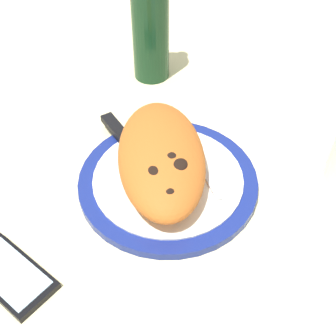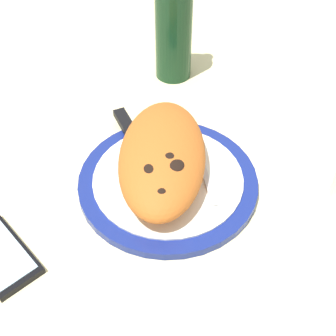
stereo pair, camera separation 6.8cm
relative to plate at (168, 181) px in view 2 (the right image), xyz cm
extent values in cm
cube|color=beige|center=(0.00, 0.00, -2.29)|extent=(150.00, 150.00, 3.00)
cylinder|color=navy|center=(0.00, 0.00, -0.11)|extent=(27.25, 27.25, 1.36)
cylinder|color=white|center=(0.00, 0.00, 0.72)|extent=(22.78, 22.78, 0.30)
ellipsoid|color=#C16023|center=(1.07, 0.89, 4.21)|extent=(24.72, 13.17, 6.68)
ellipsoid|color=black|center=(-3.19, -0.89, 6.74)|extent=(3.34, 3.33, 1.05)
ellipsoid|color=black|center=(-0.62, -0.91, 6.90)|extent=(2.95, 2.73, 0.84)
ellipsoid|color=black|center=(-7.25, 0.65, 6.29)|extent=(2.19, 2.12, 0.67)
ellipsoid|color=black|center=(-3.93, 2.23, 6.74)|extent=(3.03, 2.57, 0.97)
ellipsoid|color=black|center=(-1.71, 0.05, 6.95)|extent=(2.92, 2.73, 0.99)
cube|color=silver|center=(-0.34, -5.71, 1.07)|extent=(11.08, 3.17, 0.40)
cube|color=silver|center=(7.06, -4.16, 1.07)|extent=(4.37, 2.97, 0.40)
cube|color=silver|center=(-0.70, 1.59, 1.07)|extent=(13.74, 7.76, 0.40)
cube|color=black|center=(10.27, 6.91, 1.47)|extent=(9.77, 6.11, 1.20)
cube|color=black|center=(-13.81, 21.91, -0.29)|extent=(13.25, 13.16, 1.00)
cylinder|color=#14381E|center=(29.56, 0.31, 8.06)|extent=(6.85, 6.85, 17.70)
camera|label=1|loc=(-46.94, 5.12, 51.50)|focal=49.06mm
camera|label=2|loc=(-47.19, -1.64, 51.50)|focal=49.06mm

